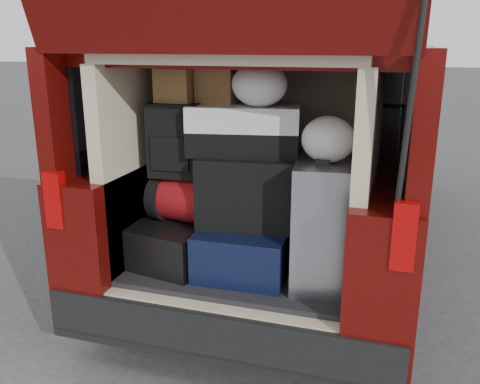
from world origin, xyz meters
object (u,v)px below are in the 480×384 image
object	(u,v)px
black_hardshell	(181,239)
backpack	(176,140)
navy_hardshell	(248,246)
red_duffel	(189,199)
twotone_duffel	(244,130)
black_soft_case	(249,191)
silver_roller	(320,224)

from	to	relation	value
black_hardshell	backpack	world-z (taller)	backpack
black_hardshell	navy_hardshell	distance (m)	0.42
red_duffel	twotone_duffel	world-z (taller)	twotone_duffel
navy_hardshell	backpack	distance (m)	0.73
red_duffel	black_hardshell	bearing A→B (deg)	-164.43
backpack	black_soft_case	bearing A→B (deg)	-3.07
red_duffel	backpack	bearing A→B (deg)	-161.80
silver_roller	twotone_duffel	xyz separation A→B (m)	(-0.46, 0.12, 0.46)
silver_roller	red_duffel	size ratio (longest dim) A/B	1.61
black_hardshell	navy_hardshell	bearing A→B (deg)	9.51
black_hardshell	silver_roller	bearing A→B (deg)	6.11
black_hardshell	twotone_duffel	world-z (taller)	twotone_duffel
silver_roller	red_duffel	distance (m)	0.78
twotone_duffel	black_soft_case	bearing A→B (deg)	-59.63
black_soft_case	twotone_duffel	world-z (taller)	twotone_duffel
silver_roller	backpack	size ratio (longest dim) A/B	1.60
silver_roller	black_soft_case	bearing A→B (deg)	163.54
silver_roller	black_soft_case	size ratio (longest dim) A/B	1.23
red_duffel	backpack	world-z (taller)	backpack
black_hardshell	silver_roller	world-z (taller)	silver_roller
silver_roller	red_duffel	world-z (taller)	silver_roller
black_hardshell	twotone_duffel	bearing A→B (deg)	18.62
black_soft_case	twotone_duffel	distance (m)	0.34
twotone_duffel	black_hardshell	bearing A→B (deg)	178.04
navy_hardshell	black_hardshell	bearing A→B (deg)	177.10
navy_hardshell	black_soft_case	size ratio (longest dim) A/B	1.11
red_duffel	silver_roller	bearing A→B (deg)	2.82
navy_hardshell	black_soft_case	xyz separation A→B (m)	(0.00, 0.01, 0.33)
navy_hardshell	twotone_duffel	bearing A→B (deg)	122.66
navy_hardshell	backpack	bearing A→B (deg)	177.69
red_duffel	navy_hardshell	bearing A→B (deg)	5.71
black_hardshell	navy_hardshell	xyz separation A→B (m)	(0.42, -0.01, 0.01)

